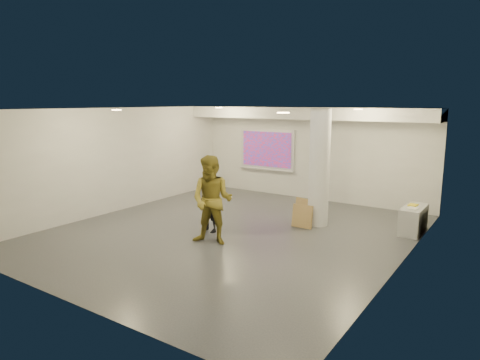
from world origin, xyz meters
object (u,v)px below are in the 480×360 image
Objects in this scene: column at (319,168)px; projection_screen at (267,150)px; woman at (210,200)px; man at (212,200)px; credenza at (413,220)px.

column is 4.08m from projection_screen.
man is (0.62, -0.71, 0.21)m from woman.
column is 2.91m from woman.
woman is at bearing 114.82° from man.
column reaches higher than credenza.
man is (-3.58, -3.40, 0.68)m from credenza.
woman reaches higher than credenza.
projection_screen reaches higher than man.
credenza is 4.98m from man.
column is 1.43× the size of projection_screen.
credenza is (2.22, 0.68, -1.17)m from column.
projection_screen is 4.85m from woman.
projection_screen is 1.05× the size of man.
credenza is 5.01m from woman.
projection_screen is 1.32× the size of woman.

